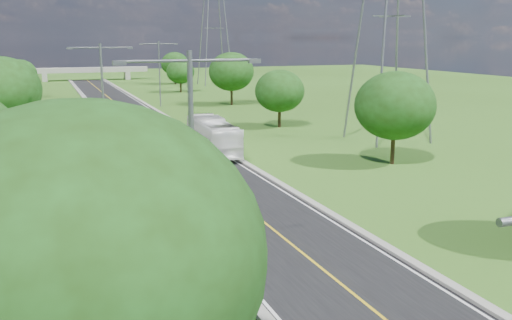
{
  "coord_description": "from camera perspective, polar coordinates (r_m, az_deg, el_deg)",
  "views": [
    {
      "loc": [
        -11.6,
        -10.02,
        10.47
      ],
      "look_at": [
        0.78,
        22.5,
        3.0
      ],
      "focal_mm": 40.0,
      "sensor_mm": 36.0,
      "label": 1
    }
  ],
  "objects": [
    {
      "name": "tree_rf",
      "position": [
        133.47,
        -8.12,
        9.5
      ],
      "size": [
        6.3,
        6.3,
        7.33
      ],
      "color": "black",
      "rests_on": "ground"
    },
    {
      "name": "tree_rd",
      "position": [
        90.8,
        -2.48,
        8.82
      ],
      "size": [
        7.14,
        7.14,
        8.3
      ],
      "color": "black",
      "rests_on": "ground"
    },
    {
      "name": "tree_lc",
      "position": [
        60.31,
        -24.16,
        6.41
      ],
      "size": [
        7.56,
        7.56,
        8.79
      ],
      "color": "black",
      "rests_on": "ground"
    },
    {
      "name": "power_tower_far",
      "position": [
        130.6,
        -4.22,
        13.64
      ],
      "size": [
        9.0,
        6.4,
        28.0
      ],
      "color": "slate",
      "rests_on": "ground"
    },
    {
      "name": "streetlight_near_left",
      "position": [
        23.17,
        -6.44,
        0.77
      ],
      "size": [
        5.9,
        0.25,
        10.0
      ],
      "color": "slate",
      "rests_on": "ground"
    },
    {
      "name": "tree_lf",
      "position": [
        12.88,
        -16.99,
        -9.3
      ],
      "size": [
        7.98,
        7.98,
        9.28
      ],
      "color": "black",
      "rests_on": "ground"
    },
    {
      "name": "power_tower_near",
      "position": [
        60.36,
        13.5,
        15.16
      ],
      "size": [
        9.0,
        6.4,
        28.0
      ],
      "color": "slate",
      "rests_on": "ground"
    },
    {
      "name": "bus_outbound",
      "position": [
        52.6,
        -4.36,
        2.43
      ],
      "size": [
        3.34,
        11.57,
        3.18
      ],
      "primitive_type": "imported",
      "rotation": [
        0.0,
        0.0,
        3.08
      ],
      "color": "white",
      "rests_on": "road"
    },
    {
      "name": "tree_le",
      "position": [
        108.23,
        -22.57,
        7.95
      ],
      "size": [
        5.88,
        5.88,
        6.84
      ],
      "color": "black",
      "rests_on": "ground"
    },
    {
      "name": "curb_left",
      "position": [
        77.07,
        -15.21,
        3.97
      ],
      "size": [
        0.5,
        150.0,
        0.22
      ],
      "primitive_type": "cube",
      "color": "gray",
      "rests_on": "ground"
    },
    {
      "name": "road",
      "position": [
        77.6,
        -12.09,
        4.12
      ],
      "size": [
        8.0,
        150.0,
        0.06
      ],
      "primitive_type": "cube",
      "color": "black",
      "rests_on": "ground"
    },
    {
      "name": "tree_rb",
      "position": [
        48.93,
        13.72,
        5.3
      ],
      "size": [
        6.72,
        6.72,
        7.82
      ],
      "color": "black",
      "rests_on": "ground"
    },
    {
      "name": "bus_inbound",
      "position": [
        58.86,
        -12.36,
        3.14
      ],
      "size": [
        3.19,
        11.01,
        3.03
      ],
      "primitive_type": "imported",
      "rotation": [
        0.0,
        0.0,
        -0.06
      ],
      "color": "white",
      "rests_on": "road"
    },
    {
      "name": "streetlight_mid_left",
      "position": [
        55.49,
        -15.09,
        7.02
      ],
      "size": [
        5.9,
        0.25,
        10.0
      ],
      "color": "slate",
      "rests_on": "ground"
    },
    {
      "name": "tree_rc",
      "position": [
        67.76,
        2.38,
        6.91
      ],
      "size": [
        5.88,
        5.88,
        6.84
      ],
      "color": "black",
      "rests_on": "ground"
    },
    {
      "name": "curb_right",
      "position": [
        78.34,
        -9.01,
        4.37
      ],
      "size": [
        0.5,
        150.0,
        0.22
      ],
      "primitive_type": "cube",
      "color": "gray",
      "rests_on": "ground"
    },
    {
      "name": "streetlight_far_right",
      "position": [
        89.87,
        -9.64,
        9.06
      ],
      "size": [
        5.9,
        0.25,
        10.0
      ],
      "color": "slate",
      "rests_on": "ground"
    },
    {
      "name": "ground",
      "position": [
        71.74,
        -11.33,
        3.49
      ],
      "size": [
        260.0,
        260.0,
        0.0
      ],
      "primitive_type": "plane",
      "color": "#315618",
      "rests_on": "ground"
    },
    {
      "name": "speed_limit_sign",
      "position": [
        51.63,
        -1.53,
        2.22
      ],
      "size": [
        0.55,
        0.09,
        2.4
      ],
      "color": "slate",
      "rests_on": "ground"
    },
    {
      "name": "tree_re",
      "position": [
        113.25,
        -7.57,
        8.75
      ],
      "size": [
        5.46,
        5.46,
        6.35
      ],
      "color": "black",
      "rests_on": "ground"
    },
    {
      "name": "overpass",
      "position": [
        150.68,
        -16.59,
        8.56
      ],
      "size": [
        30.0,
        3.0,
        3.2
      ],
      "color": "gray",
      "rests_on": "ground"
    }
  ]
}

